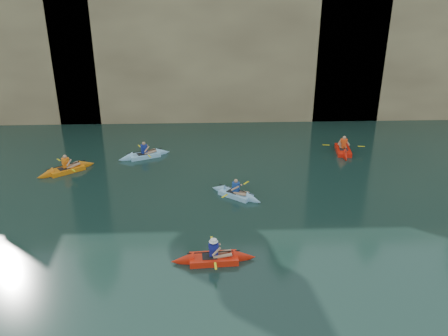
{
  "coord_description": "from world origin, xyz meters",
  "views": [
    {
      "loc": [
        0.9,
        -10.5,
        9.48
      ],
      "look_at": [
        1.55,
        5.14,
        3.0
      ],
      "focal_mm": 35.0,
      "sensor_mm": 36.0,
      "label": 1
    }
  ],
  "objects_px": {
    "main_kayaker": "(214,258)",
    "kayaker_ltblue_near": "(236,194)",
    "kayaker_red_far": "(343,150)",
    "kayaker_orange": "(67,169)"
  },
  "relations": [
    {
      "from": "main_kayaker",
      "to": "kayaker_ltblue_near",
      "type": "xyz_separation_m",
      "value": [
        1.19,
        5.47,
        -0.02
      ]
    },
    {
      "from": "kayaker_ltblue_near",
      "to": "kayaker_red_far",
      "type": "xyz_separation_m",
      "value": [
        7.09,
        5.95,
        0.02
      ]
    },
    {
      "from": "main_kayaker",
      "to": "kayaker_orange",
      "type": "xyz_separation_m",
      "value": [
        -7.99,
        8.94,
        -0.0
      ]
    },
    {
      "from": "kayaker_ltblue_near",
      "to": "kayaker_red_far",
      "type": "height_order",
      "value": "kayaker_red_far"
    },
    {
      "from": "main_kayaker",
      "to": "kayaker_orange",
      "type": "relative_size",
      "value": 1.06
    },
    {
      "from": "main_kayaker",
      "to": "kayaker_ltblue_near",
      "type": "bearing_deg",
      "value": 74.34
    },
    {
      "from": "kayaker_orange",
      "to": "main_kayaker",
      "type": "bearing_deg",
      "value": -86.71
    },
    {
      "from": "main_kayaker",
      "to": "kayaker_orange",
      "type": "bearing_deg",
      "value": 128.45
    },
    {
      "from": "main_kayaker",
      "to": "kayaker_red_far",
      "type": "relative_size",
      "value": 0.89
    },
    {
      "from": "kayaker_orange",
      "to": "kayaker_red_far",
      "type": "bearing_deg",
      "value": -29.82
    }
  ]
}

